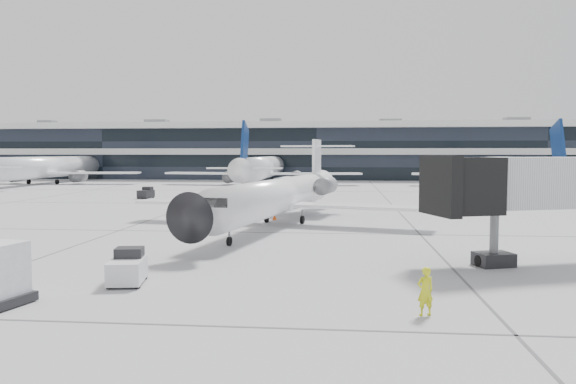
# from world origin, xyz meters

# --- Properties ---
(ground) EXTENTS (220.00, 220.00, 0.00)m
(ground) POSITION_xyz_m (0.00, 0.00, 0.00)
(ground) COLOR #9C9C9F
(ground) RESTS_ON ground
(terminal) EXTENTS (170.00, 22.00, 10.00)m
(terminal) POSITION_xyz_m (0.00, 82.00, 5.00)
(terminal) COLOR black
(terminal) RESTS_ON ground
(bg_jet_left) EXTENTS (32.00, 40.00, 9.60)m
(bg_jet_left) POSITION_xyz_m (-45.00, 55.00, 0.00)
(bg_jet_left) COLOR white
(bg_jet_left) RESTS_ON ground
(bg_jet_center) EXTENTS (32.00, 40.00, 9.60)m
(bg_jet_center) POSITION_xyz_m (-8.00, 55.00, 0.00)
(bg_jet_center) COLOR white
(bg_jet_center) RESTS_ON ground
(bg_jet_right) EXTENTS (32.00, 40.00, 9.60)m
(bg_jet_right) POSITION_xyz_m (32.00, 55.00, 0.00)
(bg_jet_right) COLOR white
(bg_jet_right) RESTS_ON ground
(regional_jet) EXTENTS (22.34, 27.85, 6.46)m
(regional_jet) POSITION_xyz_m (0.49, 4.02, 2.21)
(regional_jet) COLOR white
(regional_jet) RESTS_ON ground
(ramp_worker) EXTENTS (0.68, 0.57, 1.59)m
(ramp_worker) POSITION_xyz_m (7.67, -18.22, 0.80)
(ramp_worker) COLOR yellow
(ramp_worker) RESTS_ON ground
(baggage_tug) EXTENTS (1.65, 2.37, 1.38)m
(baggage_tug) POSITION_xyz_m (-3.58, -14.82, 0.62)
(baggage_tug) COLOR silver
(baggage_tug) RESTS_ON ground
(traffic_cone) EXTENTS (0.35, 0.35, 0.50)m
(traffic_cone) POSITION_xyz_m (-0.29, 7.00, 0.24)
(traffic_cone) COLOR #FE4D0D
(traffic_cone) RESTS_ON ground
(far_tug) EXTENTS (1.53, 2.23, 1.32)m
(far_tug) POSITION_xyz_m (-17.62, 26.41, 0.59)
(far_tug) COLOR black
(far_tug) RESTS_ON ground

